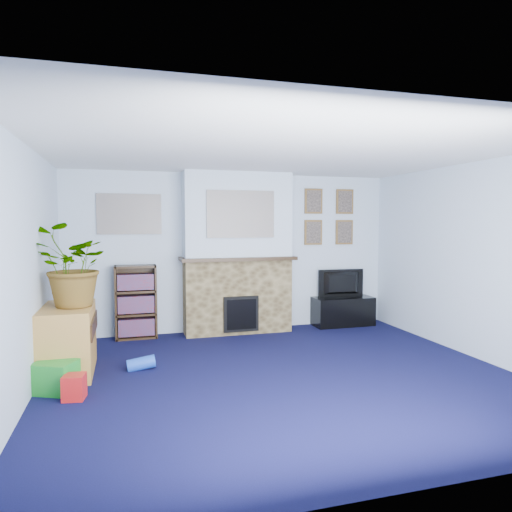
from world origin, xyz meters
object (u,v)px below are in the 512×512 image
object	(u,v)px
television	(343,283)
sideboard	(68,342)
tv_stand	(343,311)
bookshelf	(136,303)

from	to	relation	value
television	sideboard	world-z (taller)	television
tv_stand	bookshelf	distance (m)	3.24
tv_stand	television	bearing A→B (deg)	90.00
television	bookshelf	bearing A→B (deg)	1.88
television	tv_stand	bearing A→B (deg)	92.88
bookshelf	tv_stand	bearing A→B (deg)	-1.36
tv_stand	bookshelf	size ratio (longest dim) A/B	0.92
sideboard	television	bearing A→B (deg)	18.47
television	bookshelf	xyz separation A→B (m)	(-3.23, 0.06, -0.18)
tv_stand	television	world-z (taller)	television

